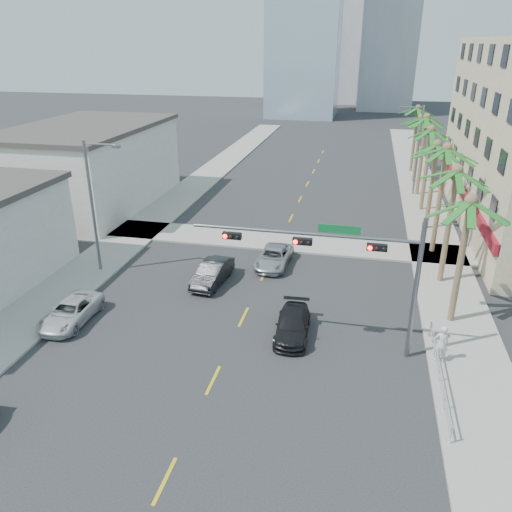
% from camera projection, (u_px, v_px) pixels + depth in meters
% --- Properties ---
extents(ground, '(260.00, 260.00, 0.00)m').
position_uv_depth(ground, '(184.00, 441.00, 19.91)').
color(ground, '#262628').
rests_on(ground, ground).
extents(sidewalk_right, '(4.00, 120.00, 0.15)m').
position_uv_depth(sidewalk_right, '(441.00, 265.00, 35.42)').
color(sidewalk_right, gray).
rests_on(sidewalk_right, ground).
extents(sidewalk_left, '(4.00, 120.00, 0.15)m').
position_uv_depth(sidewalk_left, '(129.00, 238.00, 40.18)').
color(sidewalk_left, gray).
rests_on(sidewalk_left, ground).
extents(sidewalk_cross, '(80.00, 4.00, 0.15)m').
position_uv_depth(sidewalk_cross, '(280.00, 241.00, 39.60)').
color(sidewalk_cross, gray).
rests_on(sidewalk_cross, ground).
extents(building_left_far, '(11.00, 18.00, 7.20)m').
position_uv_depth(building_left_far, '(89.00, 168.00, 47.45)').
color(building_left_far, beige).
rests_on(building_left_far, ground).
extents(tower_far_center, '(16.00, 16.00, 42.00)m').
position_uv_depth(tower_far_center, '(341.00, 14.00, 124.22)').
color(tower_far_center, '#ADADB2').
rests_on(tower_far_center, ground).
extents(traffic_signal_mast, '(11.12, 0.54, 7.20)m').
position_uv_depth(traffic_signal_mast, '(349.00, 260.00, 23.88)').
color(traffic_signal_mast, slate).
rests_on(traffic_signal_mast, ground).
extents(palm_tree_0, '(4.80, 4.80, 7.80)m').
position_uv_depth(palm_tree_0, '(471.00, 202.00, 25.55)').
color(palm_tree_0, brown).
rests_on(palm_tree_0, ground).
extents(palm_tree_1, '(4.80, 4.80, 8.16)m').
position_uv_depth(palm_tree_1, '(457.00, 172.00, 30.08)').
color(palm_tree_1, brown).
rests_on(palm_tree_1, ground).
extents(palm_tree_2, '(4.80, 4.80, 8.52)m').
position_uv_depth(palm_tree_2, '(447.00, 149.00, 34.60)').
color(palm_tree_2, brown).
rests_on(palm_tree_2, ground).
extents(palm_tree_3, '(4.80, 4.80, 7.80)m').
position_uv_depth(palm_tree_3, '(437.00, 145.00, 39.54)').
color(palm_tree_3, brown).
rests_on(palm_tree_3, ground).
extents(palm_tree_4, '(4.80, 4.80, 8.16)m').
position_uv_depth(palm_tree_4, '(431.00, 130.00, 44.06)').
color(palm_tree_4, brown).
rests_on(palm_tree_4, ground).
extents(palm_tree_5, '(4.80, 4.80, 8.52)m').
position_uv_depth(palm_tree_5, '(427.00, 118.00, 48.58)').
color(palm_tree_5, brown).
rests_on(palm_tree_5, ground).
extents(palm_tree_6, '(4.80, 4.80, 7.80)m').
position_uv_depth(palm_tree_6, '(421.00, 118.00, 53.52)').
color(palm_tree_6, brown).
rests_on(palm_tree_6, ground).
extents(palm_tree_7, '(4.80, 4.80, 8.16)m').
position_uv_depth(palm_tree_7, '(418.00, 109.00, 58.04)').
color(palm_tree_7, brown).
rests_on(palm_tree_7, ground).
extents(streetlight_left, '(2.55, 0.25, 9.00)m').
position_uv_depth(streetlight_left, '(94.00, 201.00, 32.63)').
color(streetlight_left, slate).
rests_on(streetlight_left, ground).
extents(streetlight_right, '(2.55, 0.25, 9.00)m').
position_uv_depth(streetlight_right, '(417.00, 146.00, 49.78)').
color(streetlight_right, slate).
rests_on(streetlight_right, ground).
extents(guardrail, '(0.08, 8.08, 1.00)m').
position_uv_depth(guardrail, '(439.00, 372.00, 22.97)').
color(guardrail, silver).
rests_on(guardrail, ground).
extents(car_parked_far, '(2.12, 4.56, 1.26)m').
position_uv_depth(car_parked_far, '(71.00, 312.00, 28.13)').
color(car_parked_far, silver).
rests_on(car_parked_far, ground).
extents(car_lane_left, '(1.94, 4.53, 1.45)m').
position_uv_depth(car_lane_left, '(212.00, 273.00, 32.67)').
color(car_lane_left, black).
rests_on(car_lane_left, ground).
extents(car_lane_center, '(2.35, 4.71, 1.28)m').
position_uv_depth(car_lane_center, '(274.00, 257.00, 35.25)').
color(car_lane_center, silver).
rests_on(car_lane_center, ground).
extents(car_lane_right, '(1.98, 4.42, 1.26)m').
position_uv_depth(car_lane_right, '(293.00, 325.00, 26.85)').
color(car_lane_right, black).
rests_on(car_lane_right, ground).
extents(pedestrian, '(0.77, 0.56, 1.97)m').
position_uv_depth(pedestrian, '(441.00, 344.00, 24.30)').
color(pedestrian, silver).
rests_on(pedestrian, sidewalk_right).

